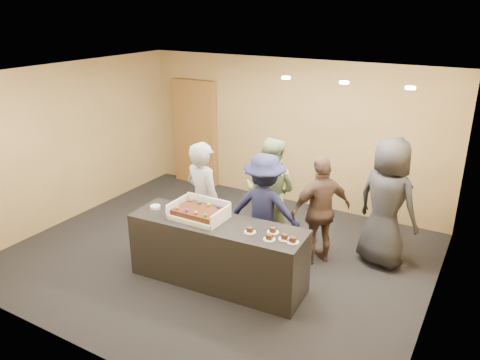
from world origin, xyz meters
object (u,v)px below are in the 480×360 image
(cake_box, at_px, (200,214))
(person_navy_man, at_px, (264,209))
(person_brown_extra, at_px, (321,211))
(storage_cabinet, at_px, (195,133))
(person_server_grey, at_px, (203,202))
(serving_counter, at_px, (217,253))
(person_sage_man, at_px, (270,192))
(person_dark_suit, at_px, (387,203))
(plate_stack, at_px, (155,207))
(sheet_cake, at_px, (199,211))

(cake_box, distance_m, person_navy_man, 0.98)
(person_navy_man, distance_m, person_brown_extra, 0.81)
(storage_cabinet, relative_size, person_server_grey, 1.20)
(serving_counter, distance_m, person_sage_man, 1.43)
(person_brown_extra, bearing_deg, serving_counter, 0.86)
(person_navy_man, height_order, person_brown_extra, person_navy_man)
(serving_counter, distance_m, person_navy_man, 0.95)
(person_dark_suit, bearing_deg, person_navy_man, 48.96)
(plate_stack, bearing_deg, person_navy_man, 34.08)
(person_server_grey, height_order, person_dark_suit, person_dark_suit)
(person_dark_suit, bearing_deg, storage_cabinet, 2.64)
(person_sage_man, bearing_deg, person_server_grey, 53.60)
(sheet_cake, bearing_deg, person_brown_extra, 44.22)
(storage_cabinet, xyz_separation_m, cake_box, (2.19, -3.00, -0.14))
(plate_stack, distance_m, person_dark_suit, 3.28)
(storage_cabinet, height_order, person_sage_man, storage_cabinet)
(sheet_cake, distance_m, person_dark_suit, 2.66)
(person_server_grey, height_order, person_brown_extra, person_server_grey)
(person_dark_suit, bearing_deg, plate_stack, 51.55)
(sheet_cake, relative_size, plate_stack, 4.35)
(person_server_grey, bearing_deg, plate_stack, 61.37)
(cake_box, relative_size, plate_stack, 5.09)
(serving_counter, distance_m, sheet_cake, 0.62)
(serving_counter, height_order, person_sage_man, person_sage_man)
(plate_stack, distance_m, person_navy_man, 1.55)
(person_server_grey, bearing_deg, person_navy_man, -138.85)
(cake_box, distance_m, person_brown_extra, 1.75)
(person_sage_man, distance_m, person_navy_man, 0.57)
(cake_box, xyz_separation_m, person_dark_suit, (2.09, 1.63, 0.01))
(person_navy_man, bearing_deg, person_sage_man, -83.21)
(person_sage_man, bearing_deg, plate_stack, 49.59)
(plate_stack, bearing_deg, person_server_grey, 45.43)
(storage_cabinet, bearing_deg, person_dark_suit, -17.75)
(person_brown_extra, xyz_separation_m, person_dark_suit, (0.82, 0.42, 0.14))
(serving_counter, distance_m, plate_stack, 1.11)
(plate_stack, height_order, person_navy_man, person_navy_man)
(cake_box, bearing_deg, person_navy_man, 54.72)
(person_brown_extra, bearing_deg, plate_stack, -17.95)
(storage_cabinet, bearing_deg, serving_counter, -50.65)
(storage_cabinet, bearing_deg, cake_box, -53.82)
(person_server_grey, relative_size, person_navy_man, 1.09)
(serving_counter, xyz_separation_m, person_sage_man, (0.10, 1.36, 0.42))
(serving_counter, relative_size, storage_cabinet, 1.10)
(person_navy_man, xyz_separation_m, person_dark_suit, (1.52, 0.83, 0.12))
(serving_counter, height_order, person_navy_man, person_navy_man)
(serving_counter, relative_size, sheet_cake, 3.87)
(sheet_cake, relative_size, person_brown_extra, 0.38)
(serving_counter, xyz_separation_m, storage_cabinet, (-2.48, 3.02, 0.64))
(person_server_grey, height_order, person_sage_man, person_server_grey)
(storage_cabinet, xyz_separation_m, person_brown_extra, (3.46, -1.79, -0.28))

